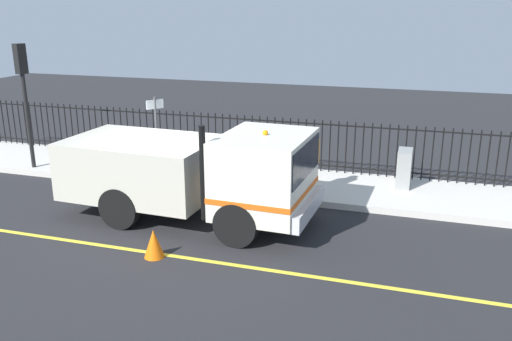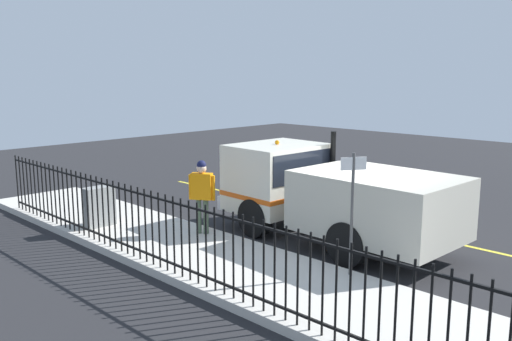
{
  "view_description": "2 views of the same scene",
  "coord_description": "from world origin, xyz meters",
  "px_view_note": "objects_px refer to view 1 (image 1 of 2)",
  "views": [
    {
      "loc": [
        -10.94,
        -5.81,
        4.84
      ],
      "look_at": [
        0.42,
        -2.22,
        1.17
      ],
      "focal_mm": 37.58,
      "sensor_mm": 36.0,
      "label": 1
    },
    {
      "loc": [
        10.0,
        6.61,
        3.97
      ],
      "look_at": [
        1.0,
        -2.23,
        1.7
      ],
      "focal_mm": 37.75,
      "sensor_mm": 36.0,
      "label": 2
    }
  ],
  "objects_px": {
    "traffic_light_near": "(23,81)",
    "utility_cabinet": "(404,168)",
    "worker_standing": "(307,153)",
    "traffic_cone": "(154,243)",
    "street_sign": "(156,130)",
    "work_truck": "(202,170)"
  },
  "relations": [
    {
      "from": "street_sign",
      "to": "utility_cabinet",
      "type": "bearing_deg",
      "value": -75.86
    },
    {
      "from": "work_truck",
      "to": "street_sign",
      "type": "height_order",
      "value": "street_sign"
    },
    {
      "from": "worker_standing",
      "to": "traffic_cone",
      "type": "xyz_separation_m",
      "value": [
        -4.17,
        2.19,
        -0.97
      ]
    },
    {
      "from": "traffic_cone",
      "to": "street_sign",
      "type": "height_order",
      "value": "street_sign"
    },
    {
      "from": "utility_cabinet",
      "to": "street_sign",
      "type": "bearing_deg",
      "value": 104.14
    },
    {
      "from": "work_truck",
      "to": "street_sign",
      "type": "xyz_separation_m",
      "value": [
        1.85,
        2.1,
        0.4
      ]
    },
    {
      "from": "traffic_light_near",
      "to": "traffic_cone",
      "type": "bearing_deg",
      "value": 67.34
    },
    {
      "from": "worker_standing",
      "to": "traffic_light_near",
      "type": "bearing_deg",
      "value": -31.43
    },
    {
      "from": "work_truck",
      "to": "utility_cabinet",
      "type": "xyz_separation_m",
      "value": [
        3.48,
        -4.38,
        -0.57
      ]
    },
    {
      "from": "traffic_light_near",
      "to": "utility_cabinet",
      "type": "height_order",
      "value": "traffic_light_near"
    },
    {
      "from": "worker_standing",
      "to": "traffic_cone",
      "type": "relative_size",
      "value": 3.05
    },
    {
      "from": "worker_standing",
      "to": "utility_cabinet",
      "type": "distance_m",
      "value": 2.81
    },
    {
      "from": "work_truck",
      "to": "traffic_light_near",
      "type": "xyz_separation_m",
      "value": [
        1.95,
        6.37,
        1.53
      ]
    },
    {
      "from": "work_truck",
      "to": "traffic_cone",
      "type": "bearing_deg",
      "value": -2.47
    },
    {
      "from": "work_truck",
      "to": "traffic_cone",
      "type": "xyz_separation_m",
      "value": [
        -2.1,
        0.17,
        -0.95
      ]
    },
    {
      "from": "worker_standing",
      "to": "street_sign",
      "type": "xyz_separation_m",
      "value": [
        -0.23,
        4.12,
        0.38
      ]
    },
    {
      "from": "worker_standing",
      "to": "traffic_light_near",
      "type": "relative_size",
      "value": 0.49
    },
    {
      "from": "worker_standing",
      "to": "traffic_light_near",
      "type": "height_order",
      "value": "traffic_light_near"
    },
    {
      "from": "work_truck",
      "to": "worker_standing",
      "type": "height_order",
      "value": "work_truck"
    },
    {
      "from": "traffic_cone",
      "to": "street_sign",
      "type": "relative_size",
      "value": 0.25
    },
    {
      "from": "worker_standing",
      "to": "utility_cabinet",
      "type": "height_order",
      "value": "worker_standing"
    },
    {
      "from": "utility_cabinet",
      "to": "traffic_cone",
      "type": "height_order",
      "value": "utility_cabinet"
    }
  ]
}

